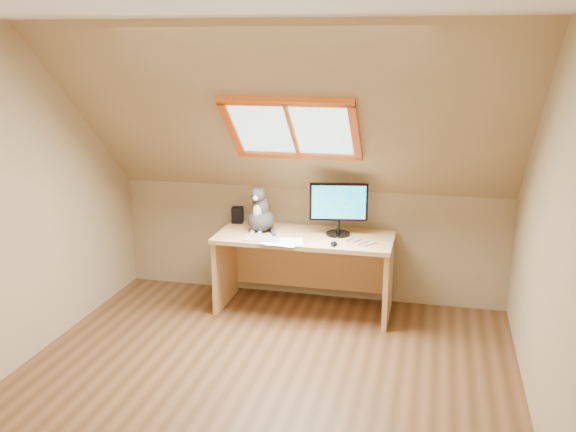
# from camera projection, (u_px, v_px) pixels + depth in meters

# --- Properties ---
(ground) EXTENTS (3.50, 3.50, 0.00)m
(ground) POSITION_uv_depth(u_px,v_px,m) (257.00, 389.00, 4.31)
(ground) COLOR brown
(ground) RESTS_ON ground
(room_shell) EXTENTS (3.52, 3.52, 2.41)m
(room_shell) POSITION_uv_depth(u_px,v_px,m) (250.00, 184.00, 3.85)
(room_shell) COLOR tan
(room_shell) RESTS_ON ground
(desk) EXTENTS (1.49, 0.65, 0.68)m
(desk) POSITION_uv_depth(u_px,v_px,m) (306.00, 257.00, 5.54)
(desk) COLOR tan
(desk) RESTS_ON ground
(monitor) EXTENTS (0.49, 0.21, 0.45)m
(monitor) POSITION_uv_depth(u_px,v_px,m) (339.00, 205.00, 5.36)
(monitor) COLOR black
(monitor) RESTS_ON desk
(cat) EXTENTS (0.26, 0.31, 0.42)m
(cat) POSITION_uv_depth(u_px,v_px,m) (261.00, 214.00, 5.50)
(cat) COLOR #423D3A
(cat) RESTS_ON desk
(desk_speaker) EXTENTS (0.11, 0.11, 0.14)m
(desk_speaker) POSITION_uv_depth(u_px,v_px,m) (238.00, 215.00, 5.79)
(desk_speaker) COLOR black
(desk_speaker) RESTS_ON desk
(graphics_tablet) EXTENTS (0.33, 0.25, 0.01)m
(graphics_tablet) POSITION_uv_depth(u_px,v_px,m) (263.00, 238.00, 5.33)
(graphics_tablet) COLOR #B2B2B7
(graphics_tablet) RESTS_ON desk
(mouse) EXTENTS (0.06, 0.10, 0.03)m
(mouse) POSITION_uv_depth(u_px,v_px,m) (334.00, 244.00, 5.14)
(mouse) COLOR black
(mouse) RESTS_ON desk
(papers) EXTENTS (0.33, 0.27, 0.00)m
(papers) POSITION_uv_depth(u_px,v_px,m) (283.00, 243.00, 5.21)
(papers) COLOR white
(papers) RESTS_ON desk
(cables) EXTENTS (0.51, 0.26, 0.01)m
(cables) POSITION_uv_depth(u_px,v_px,m) (348.00, 242.00, 5.23)
(cables) COLOR silver
(cables) RESTS_ON desk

